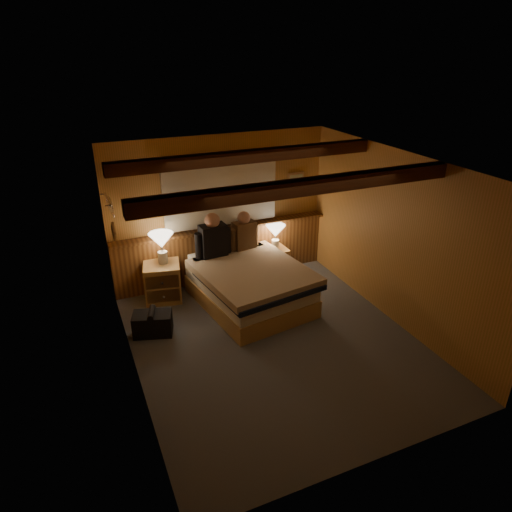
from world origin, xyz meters
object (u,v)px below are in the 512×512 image
lamp_left (161,242)px  lamp_right (275,232)px  nightstand_right (273,262)px  bed (250,285)px  nightstand_left (163,282)px  person_left (213,238)px  person_right (244,233)px  duffel_bag (153,323)px

lamp_left → lamp_right: lamp_left is taller
lamp_left → nightstand_right: bearing=-0.3°
bed → nightstand_left: size_ratio=3.23×
nightstand_left → nightstand_right: 1.90m
nightstand_right → lamp_right: (0.03, -0.00, 0.55)m
person_left → nightstand_right: bearing=1.4°
person_right → duffel_bag: person_right is taller
nightstand_left → person_right: person_right is taller
lamp_right → person_right: 0.58m
lamp_right → person_left: 1.13m
bed → nightstand_left: bearing=142.1°
bed → person_left: size_ratio=2.83×
duffel_bag → nightstand_right: bearing=39.7°
person_right → duffel_bag: bearing=-161.8°
bed → nightstand_right: (0.73, 0.71, -0.08)m
lamp_right → person_left: (-1.12, -0.10, 0.12)m
person_right → duffel_bag: (-1.71, -0.89, -0.72)m
bed → lamp_right: (0.76, 0.70, 0.47)m
nightstand_right → lamp_left: size_ratio=1.03×
nightstand_left → person_right: size_ratio=0.98×
nightstand_right → person_left: (-1.08, -0.11, 0.67)m
lamp_right → duffel_bag: 2.54m
lamp_right → duffel_bag: bearing=-158.3°
nightstand_right → lamp_left: (-1.86, 0.01, 0.68)m
lamp_right → person_right: size_ratio=0.66×
person_left → duffel_bag: 1.61m
lamp_right → duffel_bag: size_ratio=0.72×
bed → person_right: bearing=66.5°
bed → nightstand_right: bearing=36.1°
bed → duffel_bag: bed is taller
lamp_right → duffel_bag: (-2.28, -0.91, -0.63)m
nightstand_right → person_left: person_left is taller
person_left → person_right: size_ratio=1.12×
bed → person_left: (-0.36, 0.60, 0.59)m
nightstand_right → person_right: person_right is taller
lamp_left → person_right: person_right is taller
nightstand_left → person_left: (0.82, -0.07, 0.62)m
lamp_left → lamp_right: size_ratio=1.15×
nightstand_left → nightstand_right: (1.90, 0.04, -0.05)m
bed → nightstand_left: (-1.18, 0.67, -0.03)m
bed → nightstand_left: bed is taller
lamp_right → person_left: person_left is taller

